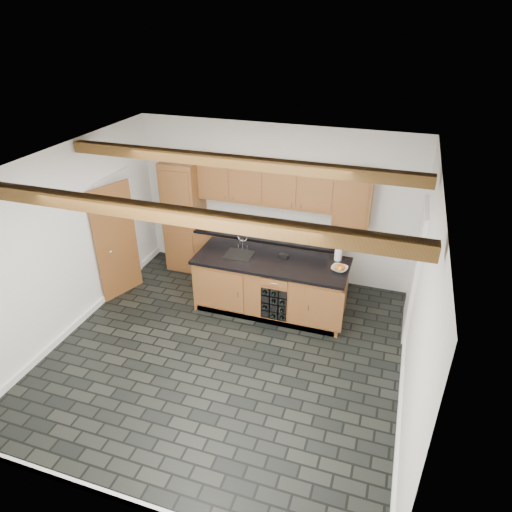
{
  "coord_description": "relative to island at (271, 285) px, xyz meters",
  "views": [
    {
      "loc": [
        2.05,
        -4.79,
        4.46
      ],
      "look_at": [
        0.21,
        0.8,
        1.24
      ],
      "focal_mm": 32.0,
      "sensor_mm": 36.0,
      "label": 1
    }
  ],
  "objects": [
    {
      "name": "fruit_cluster",
      "position": [
        1.07,
        0.02,
        0.53
      ],
      "size": [
        0.16,
        0.17,
        0.07
      ],
      "color": "#C33E1A",
      "rests_on": "fruit_bowl"
    },
    {
      "name": "paper_towel",
      "position": [
        1.0,
        0.34,
        0.61
      ],
      "size": [
        0.11,
        0.11,
        0.29
      ],
      "primitive_type": "cylinder",
      "color": "white",
      "rests_on": "island"
    },
    {
      "name": "back_cabinetry",
      "position": [
        -0.68,
        0.95,
        0.51
      ],
      "size": [
        3.65,
        0.62,
        2.2
      ],
      "color": "brown",
      "rests_on": "ground"
    },
    {
      "name": "island",
      "position": [
        0.0,
        0.0,
        0.0
      ],
      "size": [
        2.48,
        0.96,
        0.93
      ],
      "color": "brown",
      "rests_on": "ground"
    },
    {
      "name": "kitchen_scale",
      "position": [
        0.15,
        0.17,
        0.49
      ],
      "size": [
        0.18,
        0.13,
        0.05
      ],
      "rotation": [
        0.0,
        0.0,
        -0.31
      ],
      "color": "black",
      "rests_on": "island"
    },
    {
      "name": "faucet",
      "position": [
        -0.56,
        0.05,
        0.5
      ],
      "size": [
        0.45,
        0.4,
        0.34
      ],
      "color": "black",
      "rests_on": "island"
    },
    {
      "name": "fruit_bowl",
      "position": [
        1.07,
        0.02,
        0.5
      ],
      "size": [
        0.28,
        0.28,
        0.06
      ],
      "primitive_type": "imported",
      "rotation": [
        0.0,
        0.0,
        -0.17
      ],
      "color": "beige",
      "rests_on": "island"
    },
    {
      "name": "mug",
      "position": [
        -1.3,
        0.95,
        0.51
      ],
      "size": [
        0.12,
        0.12,
        0.08
      ],
      "primitive_type": "imported",
      "rotation": [
        0.0,
        0.0,
        0.38
      ],
      "color": "white",
      "rests_on": "back_cabinetry"
    },
    {
      "name": "room_shell",
      "position": [
        -0.39,
        -0.75,
        1.06
      ],
      "size": [
        5.01,
        5.0,
        5.0
      ],
      "color": "white",
      "rests_on": "ground"
    },
    {
      "name": "ground",
      "position": [
        -0.31,
        -1.28,
        -0.46
      ],
      "size": [
        5.0,
        5.0,
        0.0
      ],
      "primitive_type": "plane",
      "color": "black",
      "rests_on": "ground"
    }
  ]
}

